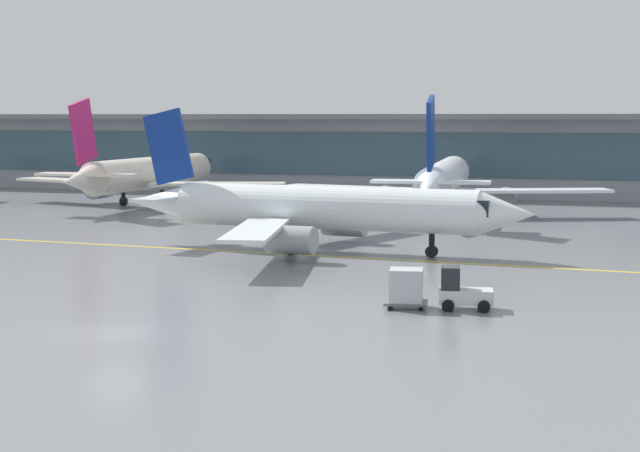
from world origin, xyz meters
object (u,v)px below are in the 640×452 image
Objects in this scene: baggage_tug at (461,291)px; gate_airplane_1 at (149,174)px; cargo_dolly_lead at (406,287)px; taxiing_regional_jet at (320,209)px; gate_airplane_2 at (444,180)px.

gate_airplane_1 is at bearing 120.46° from baggage_tug.
gate_airplane_1 is 61.83m from cargo_dolly_lead.
taxiing_regional_jet is 22.17m from baggage_tug.
gate_airplane_2 is (31.59, -1.22, 0.03)m from gate_airplane_1.
baggage_tug is 2.68m from cargo_dolly_lead.
gate_airplane_2 reaches higher than taxiing_regional_jet.
taxiing_regional_jet is at bearing -136.58° from gate_airplane_1.
taxiing_regional_jet is at bearing 115.24° from baggage_tug.
gate_airplane_1 is 31.61m from gate_airplane_2.
taxiing_regional_jet is (28.13, -30.05, -0.33)m from gate_airplane_1.
taxiing_regional_jet is 12.82× the size of cargo_dolly_lead.
gate_airplane_2 is at bearing -91.91° from gate_airplane_1.
taxiing_regional_jet is 10.72× the size of baggage_tug.
gate_airplane_1 is 0.99× the size of gate_airplane_2.
cargo_dolly_lead is at bearing 180.00° from baggage_tug.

